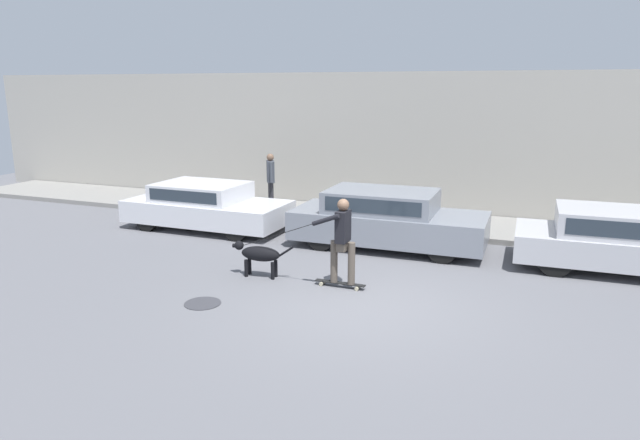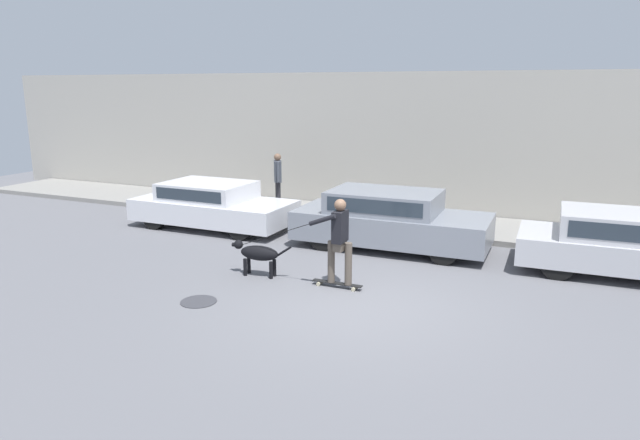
% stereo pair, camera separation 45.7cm
% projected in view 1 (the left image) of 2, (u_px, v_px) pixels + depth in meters
% --- Properties ---
extents(ground_plane, '(36.00, 36.00, 0.00)m').
position_uv_depth(ground_plane, '(363.00, 303.00, 9.51)').
color(ground_plane, slate).
extents(back_wall, '(32.00, 0.30, 3.93)m').
position_uv_depth(back_wall, '(443.00, 145.00, 15.60)').
color(back_wall, '#ADA89E').
rests_on(back_wall, ground_plane).
extents(sidewalk_curb, '(30.00, 2.49, 0.13)m').
position_uv_depth(sidewalk_curb, '(430.00, 224.00, 14.75)').
color(sidewalk_curb, gray).
rests_on(sidewalk_curb, ground_plane).
extents(parked_car_0, '(4.12, 1.83, 1.16)m').
position_uv_depth(parked_car_0, '(206.00, 206.00, 14.42)').
color(parked_car_0, black).
rests_on(parked_car_0, ground_plane).
extents(parked_car_1, '(4.30, 1.83, 1.29)m').
position_uv_depth(parked_car_1, '(387.00, 219.00, 12.72)').
color(parked_car_1, black).
rests_on(parked_car_1, ground_plane).
extents(parked_car_2, '(4.07, 1.84, 1.22)m').
position_uv_depth(parked_car_2, '(622.00, 241.00, 11.04)').
color(parked_car_2, black).
rests_on(parked_car_2, ground_plane).
extents(dog, '(1.23, 0.34, 0.67)m').
position_uv_depth(dog, '(259.00, 254.00, 10.76)').
color(dog, black).
rests_on(dog, ground_plane).
extents(skateboarder, '(2.51, 0.53, 1.63)m').
position_uv_depth(skateboarder, '(342.00, 237.00, 10.06)').
color(skateboarder, beige).
rests_on(skateboarder, ground_plane).
extents(pedestrian_with_bag, '(0.43, 0.62, 1.60)m').
position_uv_depth(pedestrian_with_bag, '(271.00, 179.00, 15.84)').
color(pedestrian_with_bag, '#28282D').
rests_on(pedestrian_with_bag, sidewalk_curb).
extents(manhole_cover, '(0.61, 0.61, 0.01)m').
position_uv_depth(manhole_cover, '(203.00, 303.00, 9.49)').
color(manhole_cover, '#38383D').
rests_on(manhole_cover, ground_plane).
extents(fire_hydrant, '(0.18, 0.18, 0.68)m').
position_uv_depth(fire_hydrant, '(156.00, 202.00, 15.99)').
color(fire_hydrant, red).
rests_on(fire_hydrant, ground_plane).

